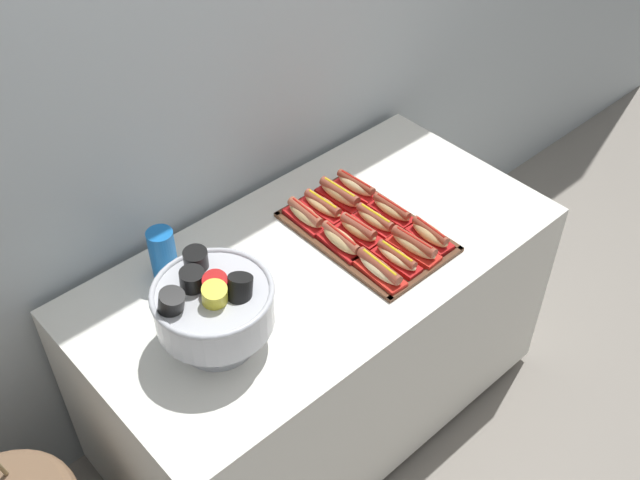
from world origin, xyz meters
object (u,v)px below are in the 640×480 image
(buffet_table, at_px, (319,336))
(hot_dog_8, at_px, (306,215))
(hot_dog_9, at_px, (323,206))
(cup_stack, at_px, (163,255))
(hot_dog_10, at_px, (340,195))
(hot_dog_6, at_px, (375,220))
(punch_bowl, at_px, (213,304))
(hot_dog_4, at_px, (341,241))
(hot_dog_0, at_px, (379,269))
(serving_tray, at_px, (366,232))
(hot_dog_1, at_px, (397,258))
(hot_dog_5, at_px, (358,230))
(hot_dog_7, at_px, (392,210))
(hot_dog_3, at_px, (430,235))
(hot_dog_11, at_px, (356,186))
(hot_dog_2, at_px, (414,245))

(buffet_table, bearing_deg, hot_dog_8, 63.13)
(hot_dog_9, height_order, cup_stack, cup_stack)
(hot_dog_8, height_order, hot_dog_10, hot_dog_10)
(hot_dog_6, relative_size, hot_dog_8, 0.95)
(hot_dog_6, bearing_deg, punch_bowl, -176.20)
(hot_dog_4, bearing_deg, hot_dog_9, 65.53)
(hot_dog_0, distance_m, hot_dog_6, 0.22)
(buffet_table, distance_m, hot_dog_6, 0.46)
(serving_tray, bearing_deg, hot_dog_1, -102.83)
(serving_tray, bearing_deg, hot_dog_0, -124.31)
(hot_dog_1, relative_size, hot_dog_5, 1.06)
(punch_bowl, height_order, cup_stack, punch_bowl)
(hot_dog_1, xyz_separation_m, hot_dog_8, (-0.07, 0.33, 0.00))
(hot_dog_0, height_order, hot_dog_6, same)
(hot_dog_7, height_order, hot_dog_8, hot_dog_8)
(serving_tray, bearing_deg, hot_dog_4, 179.97)
(hot_dog_3, bearing_deg, hot_dog_7, 89.97)
(buffet_table, distance_m, hot_dog_0, 0.45)
(hot_dog_0, distance_m, hot_dog_9, 0.34)
(buffet_table, relative_size, hot_dog_5, 9.82)
(hot_dog_5, height_order, hot_dog_8, hot_dog_5)
(serving_tray, xyz_separation_m, hot_dog_9, (-0.04, 0.17, 0.03))
(hot_dog_6, distance_m, cup_stack, 0.67)
(hot_dog_11, bearing_deg, punch_bowl, -164.10)
(serving_tray, xyz_separation_m, hot_dog_0, (-0.11, -0.16, 0.03))
(hot_dog_1, relative_size, hot_dog_10, 0.90)
(hot_dog_10, xyz_separation_m, punch_bowl, (-0.66, -0.21, 0.11))
(hot_dog_1, height_order, hot_dog_8, hot_dog_8)
(hot_dog_2, bearing_deg, hot_dog_0, 179.97)
(hot_dog_1, bearing_deg, hot_dog_8, 102.78)
(hot_dog_11, bearing_deg, hot_dog_6, -114.47)
(hot_dog_0, bearing_deg, hot_dog_2, -0.03)
(hot_dog_1, bearing_deg, buffet_table, 128.54)
(buffet_table, xyz_separation_m, hot_dog_3, (0.30, -0.19, 0.41))
(hot_dog_3, distance_m, cup_stack, 0.82)
(hot_dog_9, bearing_deg, hot_dog_6, -65.58)
(serving_tray, height_order, hot_dog_4, hot_dog_4)
(hot_dog_5, bearing_deg, hot_dog_3, -47.75)
(hot_dog_3, bearing_deg, cup_stack, 147.99)
(hot_dog_1, bearing_deg, hot_dog_3, -0.03)
(hot_dog_3, xyz_separation_m, hot_dog_11, (0.00, 0.33, -0.00))
(buffet_table, bearing_deg, hot_dog_10, 32.88)
(hot_dog_1, height_order, hot_dog_3, hot_dog_3)
(hot_dog_5, distance_m, hot_dog_10, 0.18)
(hot_dog_1, distance_m, punch_bowl, 0.61)
(hot_dog_3, xyz_separation_m, hot_dog_9, (-0.15, 0.33, -0.00))
(hot_dog_8, height_order, cup_stack, cup_stack)
(buffet_table, xyz_separation_m, hot_dog_4, (0.07, -0.02, 0.41))
(buffet_table, bearing_deg, hot_dog_11, 25.81)
(punch_bowl, bearing_deg, hot_dog_2, -10.47)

